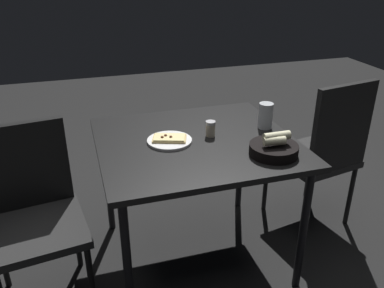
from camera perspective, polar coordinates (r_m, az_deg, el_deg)
ground at (r=2.48m, az=0.48°, el=-15.20°), size 8.00×8.00×0.00m
dining_table at (r=2.10m, az=0.54°, el=-1.11°), size 0.91×1.00×0.74m
pizza_plate at (r=2.05m, az=-3.21°, el=0.56°), size 0.23×0.23×0.04m
bread_basket at (r=1.95m, az=11.51°, el=-0.56°), size 0.23×0.23×0.12m
beer_glass at (r=2.24m, az=10.36°, el=3.75°), size 0.08×0.08×0.14m
pepper_shaker at (r=2.11m, az=2.62°, el=2.06°), size 0.05×0.05×0.08m
chair_near at (r=2.55m, az=18.19°, el=-0.55°), size 0.51×0.51×0.98m
chair_far at (r=2.09m, az=-21.71°, el=-8.22°), size 0.50×0.50×0.90m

